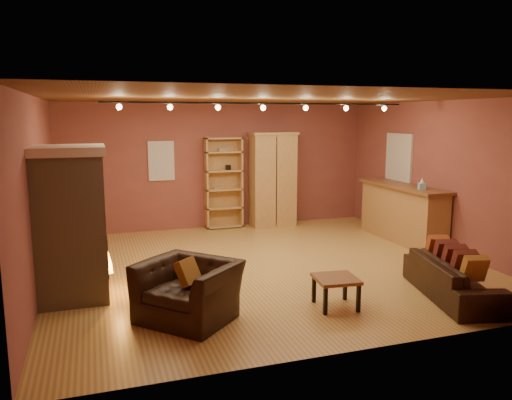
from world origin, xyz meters
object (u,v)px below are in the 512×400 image
object	(u,v)px
fireplace	(72,224)
armchair	(188,281)
bookcase	(223,182)
armoire	(272,179)
loveseat	(453,271)
coffee_table	(336,282)
bar_counter	(402,212)

from	to	relation	value
fireplace	armchair	distance (m)	1.92
bookcase	armoire	bearing A→B (deg)	-8.29
armoire	loveseat	bearing A→B (deg)	-81.39
loveseat	coffee_table	xyz separation A→B (m)	(-1.72, 0.18, -0.03)
loveseat	bar_counter	bearing A→B (deg)	-8.22
armoire	loveseat	xyz separation A→B (m)	(0.79, -5.20, -0.70)
armchair	coffee_table	xyz separation A→B (m)	(1.93, -0.22, -0.14)
fireplace	coffee_table	distance (m)	3.66
coffee_table	fireplace	bearing A→B (deg)	156.41
bookcase	armchair	distance (m)	5.28
bookcase	loveseat	size ratio (longest dim) A/B	1.06
fireplace	coffee_table	xyz separation A→B (m)	(3.29, -1.44, -0.71)
armchair	armoire	bearing A→B (deg)	105.27
bar_counter	armchair	world-z (taller)	bar_counter
fireplace	bookcase	size ratio (longest dim) A/B	1.03
armoire	armchair	bearing A→B (deg)	-120.84
coffee_table	armoire	bearing A→B (deg)	79.45
fireplace	armchair	size ratio (longest dim) A/B	1.61
coffee_table	bookcase	bearing A→B (deg)	92.17
bar_counter	loveseat	world-z (taller)	bar_counter
fireplace	bar_counter	bearing A→B (deg)	12.62
bar_counter	coffee_table	distance (m)	4.10
armoire	coffee_table	distance (m)	5.15
coffee_table	loveseat	bearing A→B (deg)	-6.06
fireplace	armchair	world-z (taller)	fireplace
fireplace	bar_counter	size ratio (longest dim) A/B	0.88
fireplace	loveseat	world-z (taller)	fireplace
fireplace	bookcase	distance (m)	4.86
fireplace	loveseat	bearing A→B (deg)	-17.92
loveseat	armchair	distance (m)	3.67
coffee_table	armchair	bearing A→B (deg)	173.52
armchair	bookcase	bearing A→B (deg)	116.85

